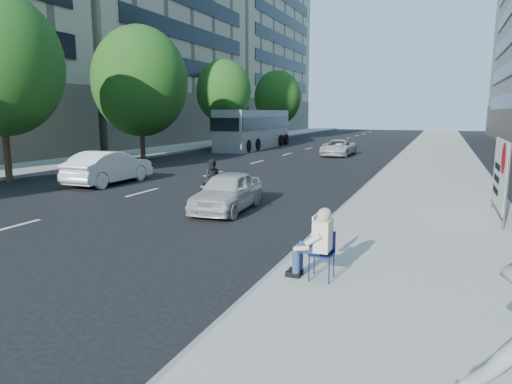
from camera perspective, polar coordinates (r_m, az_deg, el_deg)
The scene contains 14 objects.
ground at distance 8.45m, azimuth -10.03°, elevation -11.71°, with size 160.00×160.00×0.00m, color black.
near_sidewalk at distance 26.79m, azimuth 21.51°, elevation 2.75°, with size 5.00×120.00×0.15m, color gray.
far_sidewalk at distance 34.04m, azimuth -16.09°, elevation 4.44°, with size 4.50×120.00×0.15m, color gray.
far_bldg_north at distance 77.46m, azimuth -4.54°, elevation 17.97°, with size 22.00×28.00×28.00m, color tan.
tree_far_c at distance 30.53m, azimuth -14.29°, elevation 13.23°, with size 6.00×6.00×8.47m.
tree_far_d at distance 40.82m, azimuth -4.04°, elevation 12.40°, with size 4.80×4.80×7.65m.
tree_far_e at distance 53.73m, azimuth 2.69°, elevation 11.70°, with size 5.40×5.40×7.89m.
seated_protester at distance 8.22m, azimuth 7.56°, elevation -5.83°, with size 0.83×1.12×1.31m.
protest_banner at distance 14.47m, azimuth 28.20°, elevation 2.02°, with size 0.08×3.06×2.20m.
white_sedan_near at distance 14.51m, azimuth -3.61°, elevation 0.08°, with size 1.46×3.63×1.24m, color silver.
white_sedan_mid at distance 20.97m, azimuth -17.91°, elevation 2.96°, with size 1.54×4.42×1.46m, color silver.
white_sedan_far at distance 33.60m, azimuth 10.23°, elevation 5.46°, with size 1.92×4.16×1.16m, color silver.
motorcycle at distance 16.79m, azimuth -5.34°, elevation 1.46°, with size 0.73×2.05×1.42m.
bus at distance 40.38m, azimuth -0.17°, elevation 7.84°, with size 2.86×12.10×3.30m.
Camera 1 is at (4.25, -6.61, 3.09)m, focal length 32.00 mm.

